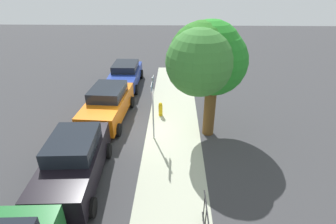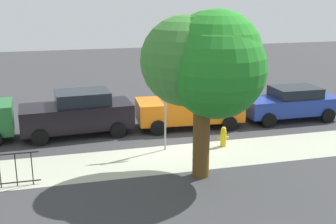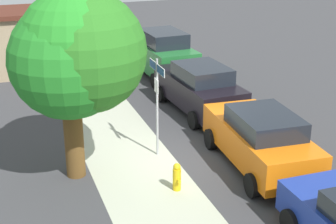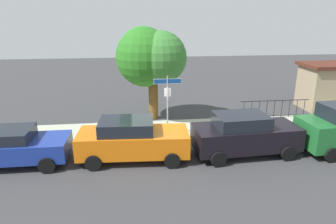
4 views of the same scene
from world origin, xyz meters
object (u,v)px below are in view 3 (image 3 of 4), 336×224
Objects in this scene: street_sign at (157,89)px; utility_shed at (15,41)px; car_black at (199,88)px; car_green at (162,54)px; fire_hydrant at (177,177)px; shade_tree at (79,52)px; car_orange at (260,139)px.

street_sign is 11.18m from utility_shed.
car_green is (4.80, -0.16, 0.12)m from car_black.
fire_hydrant is at bearing 148.49° from car_black.
street_sign reaches higher than utility_shed.
shade_tree is 11.67m from utility_shed.
shade_tree reaches higher than street_sign.
car_black is at bearing -40.95° from street_sign.
street_sign is at bearing -162.28° from utility_shed.
car_green is 10.53m from fire_hydrant.
shade_tree reaches higher than car_black.
car_orange is 5.93× the size of fire_hydrant.
shade_tree is 6.74× the size of fire_hydrant.
utility_shed is 13.32m from fire_hydrant.
fire_hydrant is at bearing 160.23° from car_green.
car_green is at bearing -30.74° from shade_tree.
shade_tree is 5.66m from car_orange.
street_sign is at bearing 135.72° from car_black.
car_orange is at bearing 175.16° from car_green.
fire_hydrant is (-5.27, 2.83, -0.54)m from car_black.
car_black is 4.80m from car_green.
street_sign is at bearing -71.47° from shade_tree.
car_black is 5.86× the size of fire_hydrant.
car_green is at bearing -5.20° from car_black.
street_sign is 2.85m from fire_hydrant.
car_black is (3.03, -2.63, -1.20)m from street_sign.
shade_tree is at bearing 124.18° from car_black.
car_green is 6.80m from utility_shed.
car_orange is at bearing -125.12° from street_sign.
fire_hydrant is at bearing 103.10° from car_orange.
street_sign is at bearing 58.11° from car_orange.
street_sign is 3.89× the size of fire_hydrant.
car_orange is 0.98× the size of car_green.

